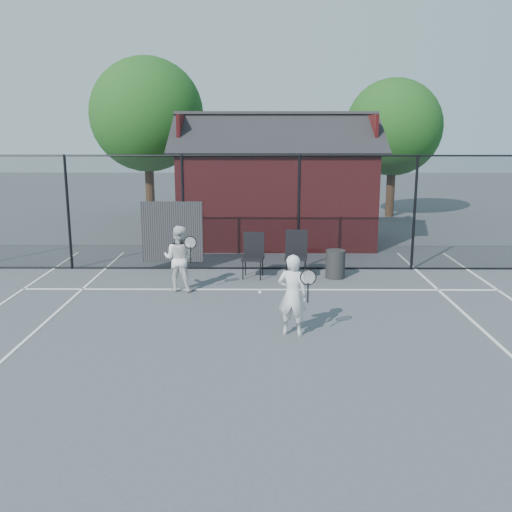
{
  "coord_description": "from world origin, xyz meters",
  "views": [
    {
      "loc": [
        0.02,
        -9.68,
        3.61
      ],
      "look_at": [
        -0.08,
        1.64,
        1.1
      ],
      "focal_mm": 40.0,
      "sensor_mm": 36.0,
      "label": 1
    }
  ],
  "objects_px": {
    "player_front": "(293,295)",
    "clubhouse": "(276,192)",
    "chair_left": "(253,256)",
    "waste_bin": "(335,264)",
    "chair_right": "(296,255)",
    "player_back": "(179,258)"
  },
  "relations": [
    {
      "from": "clubhouse",
      "to": "chair_left",
      "type": "xyz_separation_m",
      "value": [
        -0.68,
        -4.9,
        -1.06
      ]
    },
    {
      "from": "clubhouse",
      "to": "waste_bin",
      "type": "bearing_deg",
      "value": -74.36
    },
    {
      "from": "chair_right",
      "to": "clubhouse",
      "type": "bearing_deg",
      "value": 99.84
    },
    {
      "from": "player_front",
      "to": "chair_right",
      "type": "distance_m",
      "value": 4.06
    },
    {
      "from": "waste_bin",
      "to": "player_back",
      "type": "bearing_deg",
      "value": -162.7
    },
    {
      "from": "chair_left",
      "to": "waste_bin",
      "type": "bearing_deg",
      "value": 6.66
    },
    {
      "from": "player_back",
      "to": "chair_left",
      "type": "bearing_deg",
      "value": 34.81
    },
    {
      "from": "clubhouse",
      "to": "player_back",
      "type": "distance_m",
      "value": 6.55
    },
    {
      "from": "chair_left",
      "to": "chair_right",
      "type": "distance_m",
      "value": 1.07
    },
    {
      "from": "player_front",
      "to": "player_back",
      "type": "xyz_separation_m",
      "value": [
        -2.43,
        2.89,
        0.01
      ]
    },
    {
      "from": "clubhouse",
      "to": "player_front",
      "type": "bearing_deg",
      "value": -89.45
    },
    {
      "from": "player_front",
      "to": "clubhouse",
      "type": "bearing_deg",
      "value": 90.55
    },
    {
      "from": "clubhouse",
      "to": "chair_right",
      "type": "xyz_separation_m",
      "value": [
        0.39,
        -4.9,
        -1.03
      ]
    },
    {
      "from": "player_back",
      "to": "clubhouse",
      "type": "bearing_deg",
      "value": 68.85
    },
    {
      "from": "player_back",
      "to": "waste_bin",
      "type": "height_order",
      "value": "player_back"
    },
    {
      "from": "waste_bin",
      "to": "chair_left",
      "type": "bearing_deg",
      "value": 180.0
    },
    {
      "from": "clubhouse",
      "to": "waste_bin",
      "type": "relative_size",
      "value": 9.24
    },
    {
      "from": "clubhouse",
      "to": "player_front",
      "type": "xyz_separation_m",
      "value": [
        0.09,
        -8.94,
        -0.86
      ]
    },
    {
      "from": "chair_left",
      "to": "chair_right",
      "type": "bearing_deg",
      "value": 6.66
    },
    {
      "from": "clubhouse",
      "to": "chair_right",
      "type": "height_order",
      "value": "clubhouse"
    },
    {
      "from": "chair_right",
      "to": "waste_bin",
      "type": "relative_size",
      "value": 1.63
    },
    {
      "from": "player_front",
      "to": "chair_left",
      "type": "relative_size",
      "value": 1.35
    }
  ]
}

